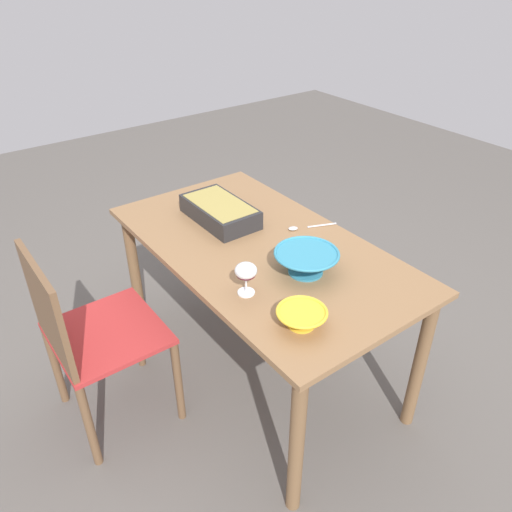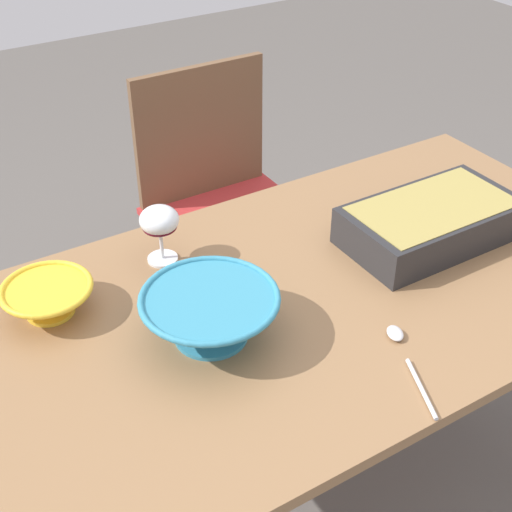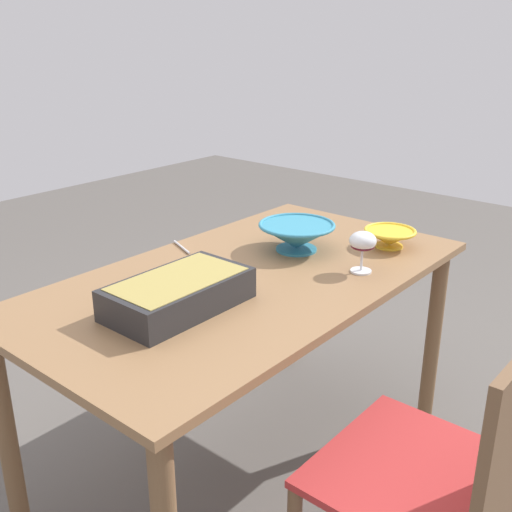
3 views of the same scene
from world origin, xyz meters
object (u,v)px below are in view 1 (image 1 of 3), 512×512
object	(u,v)px
small_bowl	(302,317)
dining_table	(261,264)
wine_glass	(246,273)
serving_spoon	(303,227)
mixing_bowl	(306,261)
casserole_dish	(220,211)
chair	(86,334)

from	to	relation	value
small_bowl	dining_table	bearing A→B (deg)	157.77
wine_glass	dining_table	bearing A→B (deg)	133.99
small_bowl	serving_spoon	world-z (taller)	small_bowl
wine_glass	mixing_bowl	xyz separation A→B (m)	(0.03, 0.27, -0.04)
casserole_dish	small_bowl	xyz separation A→B (m)	(0.81, -0.19, -0.01)
wine_glass	serving_spoon	world-z (taller)	wine_glass
wine_glass	casserole_dish	distance (m)	0.60
small_bowl	mixing_bowl	bearing A→B (deg)	136.09
casserole_dish	small_bowl	size ratio (longest dim) A/B	2.18
mixing_bowl	small_bowl	distance (m)	0.33
dining_table	mixing_bowl	size ratio (longest dim) A/B	5.55
serving_spoon	wine_glass	bearing A→B (deg)	-63.44
casserole_dish	small_bowl	bearing A→B (deg)	-13.39
chair	wine_glass	bearing A→B (deg)	50.36
chair	serving_spoon	xyz separation A→B (m)	(0.17, 1.00, 0.24)
mixing_bowl	small_bowl	world-z (taller)	mixing_bowl
mixing_bowl	small_bowl	size ratio (longest dim) A/B	1.45
mixing_bowl	serving_spoon	size ratio (longest dim) A/B	1.16
chair	mixing_bowl	size ratio (longest dim) A/B	3.43
serving_spoon	casserole_dish	bearing A→B (deg)	-139.28
dining_table	wine_glass	bearing A→B (deg)	-46.01
chair	wine_glass	distance (m)	0.74
wine_glass	small_bowl	world-z (taller)	wine_glass
dining_table	serving_spoon	size ratio (longest dim) A/B	6.47
small_bowl	casserole_dish	bearing A→B (deg)	166.61
dining_table	casserole_dish	xyz separation A→B (m)	(-0.30, -0.01, 0.15)
dining_table	casserole_dish	distance (m)	0.34
dining_table	chair	bearing A→B (deg)	-102.98
chair	serving_spoon	distance (m)	1.05
small_bowl	serving_spoon	size ratio (longest dim) A/B	0.81
chair	small_bowl	bearing A→B (deg)	38.97
chair	casserole_dish	size ratio (longest dim) A/B	2.27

